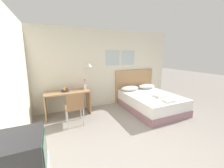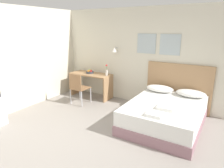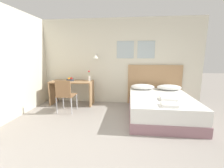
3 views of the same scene
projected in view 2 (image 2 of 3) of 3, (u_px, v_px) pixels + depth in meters
The scene contains 12 objects.
ground_plane at pixel (67, 147), 3.67m from camera, with size 24.00×24.00×0.00m, color gray.
wall_back at pixel (135, 56), 5.64m from camera, with size 5.37×0.31×2.65m.
bed at pixel (165, 114), 4.41m from camera, with size 1.52×1.99×0.53m.
headboard at pixel (178, 88), 5.16m from camera, with size 1.64×0.06×1.24m.
pillow_left at pixel (160, 88), 5.11m from camera, with size 0.69×0.42×0.16m.
pillow_right at pixel (191, 93), 4.73m from camera, with size 0.69×0.42×0.16m.
folded_towel_near_foot at pixel (166, 107), 4.03m from camera, with size 0.34×0.32×0.06m.
folded_towel_mid_bed at pixel (155, 114), 3.71m from camera, with size 0.30×0.26×0.06m.
desk at pixel (91, 80), 6.21m from camera, with size 1.30×0.55×0.75m.
desk_chair at pixel (78, 86), 5.57m from camera, with size 0.44×0.44×0.90m.
fruit_bowl at pixel (90, 72), 6.18m from camera, with size 0.23×0.23×0.12m.
flower_vase at pixel (107, 72), 5.87m from camera, with size 0.08×0.08×0.33m.
Camera 2 is at (2.38, -2.31, 2.13)m, focal length 32.00 mm.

